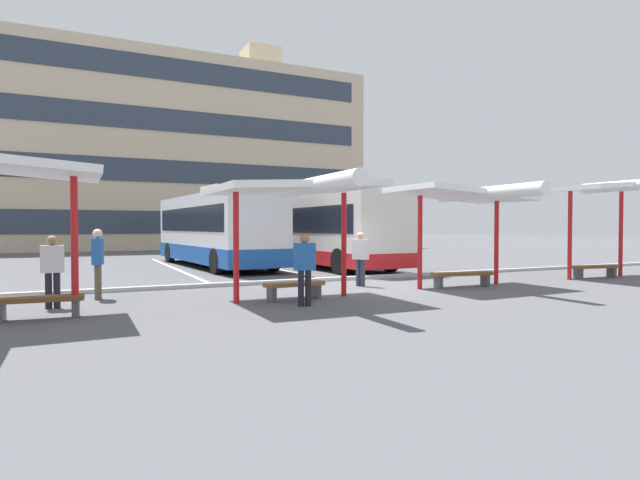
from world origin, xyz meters
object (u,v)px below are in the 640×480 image
coach_bus_0 (215,230)px  waiting_passenger_2 (98,258)px  bench_3 (462,276)px  waiting_shelter_3 (604,189)px  bench_1 (39,302)px  waiting_passenger_1 (52,267)px  coach_bus_1 (313,230)px  bench_4 (595,268)px  waiting_passenger_3 (305,264)px  waiting_shelter_2 (466,196)px  waiting_passenger_0 (360,255)px  bench_2 (294,287)px  waiting_shelter_1 (297,190)px

coach_bus_0 → waiting_passenger_2: bearing=-119.7°
bench_3 → waiting_shelter_3: size_ratio=0.42×
bench_1 → bench_3: 11.16m
coach_bus_0 → waiting_passenger_2: size_ratio=6.18×
bench_1 → waiting_passenger_2: waiting_passenger_2 is taller
waiting_passenger_1 → waiting_passenger_2: bearing=50.1°
coach_bus_1 → waiting_shelter_3: (6.62, -9.90, 1.46)m
bench_4 → waiting_passenger_2: bearing=173.6°
waiting_passenger_1 → bench_1: bearing=-97.9°
coach_bus_1 → waiting_passenger_3: (-5.32, -11.03, -0.71)m
waiting_shelter_2 → waiting_passenger_3: (-5.79, -1.19, -1.76)m
coach_bus_0 → bench_4: (10.90, -11.00, -1.32)m
waiting_passenger_0 → waiting_passenger_3: bearing=-137.7°
waiting_passenger_2 → waiting_passenger_3: waiting_passenger_2 is taller
waiting_passenger_1 → waiting_shelter_3: bearing=-3.2°
waiting_shelter_3 → waiting_passenger_2: (-16.15, 2.10, -2.10)m
waiting_passenger_0 → waiting_passenger_3: 4.24m
waiting_shelter_3 → bench_2: bearing=-179.3°
bench_4 → waiting_passenger_1: bearing=177.8°
waiting_shelter_1 → waiting_passenger_0: size_ratio=2.95×
bench_4 → waiting_passenger_0: 8.94m
coach_bus_1 → bench_2: (-5.16, -10.04, -1.34)m
coach_bus_1 → waiting_shelter_3: 12.00m
coach_bus_0 → coach_bus_1: size_ratio=0.88×
bench_4 → waiting_passenger_0: size_ratio=1.14×
bench_2 → bench_4: 11.78m
bench_2 → waiting_shelter_2: waiting_shelter_2 is taller
bench_3 → waiting_passenger_0: (-2.65, 1.52, 0.61)m
waiting_shelter_1 → bench_4: (11.78, 0.60, -2.38)m
coach_bus_1 → bench_1: bearing=-136.1°
waiting_shelter_1 → bench_2: size_ratio=3.12×
bench_1 → waiting_shelter_2: (11.15, 0.44, 2.40)m
bench_4 → waiting_passenger_0: bearing=170.7°
waiting_shelter_3 → waiting_passenger_3: bearing=-174.6°
coach_bus_1 → bench_3: (0.47, -9.70, -1.33)m
waiting_shelter_2 → waiting_passenger_0: size_ratio=2.65×
bench_3 → bench_4: 6.15m
coach_bus_0 → waiting_passenger_3: bearing=-94.8°
coach_bus_1 → waiting_shelter_1: 11.48m
bench_4 → waiting_passenger_2: 16.27m
coach_bus_1 → bench_4: 11.74m
waiting_shelter_2 → waiting_shelter_3: size_ratio=0.94×
waiting_shelter_1 → waiting_shelter_2: waiting_shelter_2 is taller
coach_bus_0 → waiting_passenger_0: bearing=-77.7°
bench_2 → waiting_passenger_0: (2.97, 1.86, 0.62)m
bench_4 → waiting_shelter_2: bearing=-177.8°
coach_bus_0 → waiting_shelter_2: 12.24m
coach_bus_0 → waiting_shelter_3: size_ratio=2.33×
waiting_passenger_2 → coach_bus_0: bearing=60.3°
bench_1 → waiting_shelter_3: (17.30, 0.38, 2.80)m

